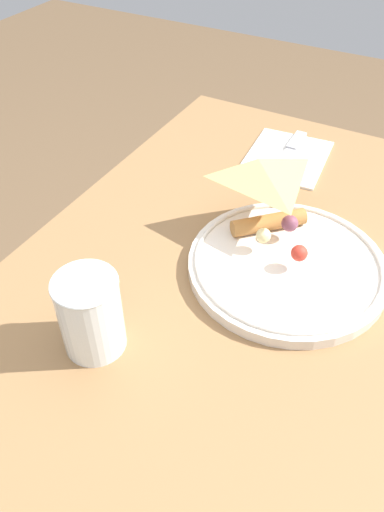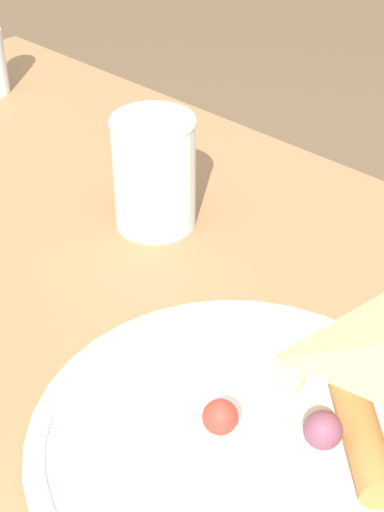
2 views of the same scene
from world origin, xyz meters
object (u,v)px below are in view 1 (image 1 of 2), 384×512
at_px(plate_pizza, 287,261).
at_px(butter_knife, 289,153).
at_px(milk_glass, 91,315).
at_px(napkin_folded, 287,157).
at_px(dining_table, 241,392).

bearing_deg(plate_pizza, butter_knife, -160.09).
height_order(plate_pizza, butter_knife, plate_pizza).
xyz_separation_m(milk_glass, napkin_folded, (-0.50, 0.05, -0.05)).
height_order(napkin_folded, butter_knife, butter_knife).
distance_m(dining_table, butter_knife, 0.44).
relative_size(plate_pizza, milk_glass, 2.61).
bearing_deg(milk_glass, dining_table, 120.73).
height_order(plate_pizza, napkin_folded, plate_pizza).
bearing_deg(napkin_folded, plate_pizza, 20.41).
distance_m(dining_table, napkin_folded, 0.43).
relative_size(dining_table, butter_knife, 6.39).
bearing_deg(butter_knife, milk_glass, -7.49).
height_order(dining_table, milk_glass, milk_glass).
relative_size(dining_table, milk_glass, 10.83).
xyz_separation_m(plate_pizza, butter_knife, (-0.28, -0.10, -0.01)).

